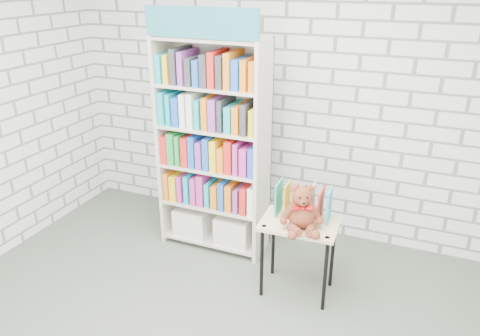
% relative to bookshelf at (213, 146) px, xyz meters
% --- Properties ---
extents(room_shell, '(4.52, 4.02, 2.81)m').
position_rel_bookshelf_xyz_m(room_shell, '(0.45, -1.36, 0.76)').
color(room_shell, silver).
rests_on(room_shell, ground).
extents(bookshelf, '(1.01, 0.39, 2.26)m').
position_rel_bookshelf_xyz_m(bookshelf, '(0.00, 0.00, 0.00)').
color(bookshelf, beige).
rests_on(bookshelf, ground).
extents(display_table, '(0.63, 0.45, 0.66)m').
position_rel_bookshelf_xyz_m(display_table, '(0.96, -0.43, -0.46)').
color(display_table, '#DBC383').
rests_on(display_table, ground).
extents(table_books, '(0.44, 0.21, 0.25)m').
position_rel_bookshelf_xyz_m(table_books, '(0.96, -0.33, -0.24)').
color(table_books, teal).
rests_on(table_books, display_table).
extents(teddy_bear, '(0.34, 0.33, 0.36)m').
position_rel_bookshelf_xyz_m(teddy_bear, '(1.00, -0.52, -0.22)').
color(teddy_bear, maroon).
rests_on(teddy_bear, display_table).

